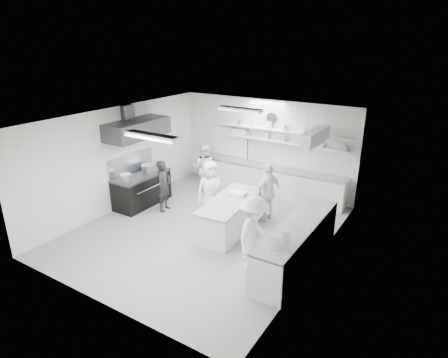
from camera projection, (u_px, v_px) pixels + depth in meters
The scene contains 27 objects.
floor at pixel (205, 230), 10.15m from camera, with size 6.00×7.00×0.02m, color #989898.
ceiling at pixel (203, 118), 9.10m from camera, with size 6.00×7.00×0.02m, color silver.
wall_back at pixel (265, 146), 12.40m from camera, with size 6.00×0.04×3.00m, color silver.
wall_front at pixel (92, 234), 6.84m from camera, with size 6.00×0.04×3.00m, color silver.
wall_left at pixel (120, 158), 11.12m from camera, with size 0.04×7.00×3.00m, color silver.
wall_right at pixel (319, 203), 8.13m from camera, with size 0.04×7.00×3.00m, color silver.
stove at pixel (142, 190), 11.60m from camera, with size 0.80×1.80×0.90m, color black.
exhaust_hood at pixel (137, 129), 10.94m from camera, with size 0.85×2.00×0.50m, color #36363A.
back_counter at pixel (268, 180), 12.38m from camera, with size 5.00×0.60×0.92m, color silver.
shelf_lower at pixel (284, 142), 11.87m from camera, with size 4.20×0.26×0.04m, color silver.
shelf_upper at pixel (285, 131), 11.74m from camera, with size 4.20×0.26×0.04m, color silver.
pass_through_window at pixel (231, 142), 13.05m from camera, with size 1.30×0.04×1.00m, color black.
wall_clock at pixel (272, 118), 11.94m from camera, with size 0.32×0.32×0.05m, color white.
right_counter at pixel (297, 245), 8.51m from camera, with size 0.74×3.30×0.94m, color silver.
pot_rack at pixel (315, 137), 10.26m from camera, with size 0.30×1.60×0.40m, color #AAAFB9.
light_fixture_front at pixel (152, 136), 7.69m from camera, with size 1.30×0.25×0.10m, color silver.
light_fixture_rear at pixel (240, 109), 10.55m from camera, with size 1.30×0.25×0.10m, color silver.
prep_island at pixel (230, 216), 9.99m from camera, with size 0.84×2.26×0.83m, color silver.
stove_pot at pixel (148, 169), 11.67m from camera, with size 0.42×0.42×0.25m, color #AAAFB9.
cook_stove at pixel (164, 186), 11.07m from camera, with size 0.56×0.37×1.53m, color black.
cook_back at pixel (204, 168), 12.54m from camera, with size 0.77×0.60×1.59m, color white.
cook_island_left at pixel (210, 190), 10.63m from camera, with size 0.81×0.53×1.66m, color white.
cook_island_right at pixel (268, 192), 10.47m from camera, with size 0.97×0.40×1.66m, color white.
cook_right at pixel (254, 235), 8.11m from camera, with size 1.13×0.65×1.74m, color white.
bowl_island_a at pixel (217, 210), 9.29m from camera, with size 0.23×0.23×0.06m, color #AAAFB9.
bowl_island_b at pixel (247, 196), 10.12m from camera, with size 0.22×0.22×0.07m, color silver.
bowl_right at pixel (274, 239), 7.73m from camera, with size 0.26×0.26×0.06m, color silver.
Camera 1 is at (5.23, -7.39, 4.81)m, focal length 30.59 mm.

